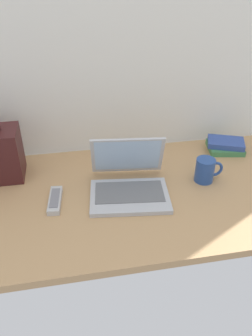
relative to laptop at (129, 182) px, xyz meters
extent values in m
cube|color=tan|center=(-0.02, -0.01, -0.06)|extent=(1.60, 0.76, 0.03)
cube|color=#B2B5BA|center=(-0.01, -0.05, -0.04)|extent=(0.33, 0.26, 0.02)
cube|color=slate|center=(0.00, -0.03, -0.03)|extent=(0.28, 0.17, 0.00)
cube|color=#B2B5BA|center=(0.01, 0.09, 0.07)|extent=(0.31, 0.11, 0.19)
cube|color=#A5C6EA|center=(0.01, 0.09, 0.07)|extent=(0.28, 0.09, 0.17)
cylinder|color=#26478C|center=(0.33, 0.01, 0.01)|extent=(0.08, 0.08, 0.10)
torus|color=#26478C|center=(0.37, 0.01, 0.01)|extent=(0.07, 0.01, 0.07)
cylinder|color=brown|center=(0.33, 0.01, 0.05)|extent=(0.07, 0.07, 0.00)
cube|color=#B7B7B7|center=(-0.30, -0.02, -0.03)|extent=(0.06, 0.16, 0.02)
cube|color=slate|center=(-0.30, -0.02, -0.02)|extent=(0.04, 0.12, 0.00)
cube|color=#3F7F4C|center=(0.53, 0.25, -0.03)|extent=(0.19, 0.17, 0.03)
cube|color=#334C99|center=(0.53, 0.25, 0.00)|extent=(0.20, 0.17, 0.03)
camera|label=1|loc=(-0.21, -1.07, 0.77)|focal=35.47mm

